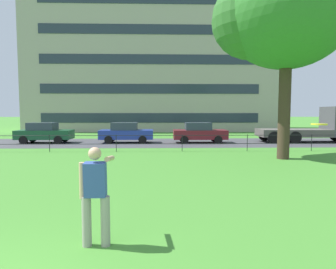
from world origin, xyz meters
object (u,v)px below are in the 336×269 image
person_thrower (96,193)px  frisbee (319,124)px  tree_large_lawn (279,17)px  car_dark_green_right (44,133)px  car_blue_center (126,133)px  apartment_building_background (152,66)px  car_maroon_left (199,133)px  flatbed_truck_far_right (321,126)px

person_thrower → frisbee: (3.93, 0.16, 1.16)m
tree_large_lawn → car_dark_green_right: tree_large_lawn is taller
car_blue_center → apartment_building_background: size_ratio=0.13×
person_thrower → car_dark_green_right: 18.79m
frisbee → car_maroon_left: 16.82m
frisbee → car_dark_green_right: (-11.55, 17.01, -1.32)m
frisbee → apartment_building_background: 35.43m
flatbed_truck_far_right → apartment_building_background: size_ratio=0.24×
tree_large_lawn → car_dark_green_right: 17.59m
tree_large_lawn → apartment_building_background: apartment_building_background is taller
car_dark_green_right → apartment_building_background: 20.71m
car_blue_center → car_dark_green_right: bearing=179.5°
apartment_building_background → frisbee: bearing=-83.6°
car_maroon_left → apartment_building_background: bearing=102.8°
apartment_building_background → car_blue_center: bearing=-94.9°
person_thrower → frisbee: 4.10m
car_blue_center → car_maroon_left: same height
person_thrower → car_dark_green_right: person_thrower is taller
car_blue_center → apartment_building_background: (1.50, 17.65, 7.78)m
person_thrower → car_blue_center: 17.19m
person_thrower → car_blue_center: size_ratio=0.43×
car_maroon_left → flatbed_truck_far_right: 9.48m
car_dark_green_right → car_blue_center: (6.16, -0.05, 0.00)m
frisbee → car_blue_center: bearing=107.6°
car_maroon_left → car_blue_center: bearing=178.0°
apartment_building_background → tree_large_lawn: bearing=-74.8°
car_blue_center → person_thrower: bearing=-85.1°
car_blue_center → flatbed_truck_far_right: flatbed_truck_far_right is taller
car_dark_green_right → car_blue_center: size_ratio=1.00×
person_thrower → car_maroon_left: person_thrower is taller
frisbee → car_blue_center: (-5.39, 16.96, -1.32)m
tree_large_lawn → person_thrower: size_ratio=5.52×
frisbee → car_blue_center: size_ratio=0.08×
frisbee → flatbed_truck_far_right: (9.63, 17.02, -0.88)m
tree_large_lawn → car_maroon_left: (-2.84, 7.47, -6.18)m
car_maroon_left → flatbed_truck_far_right: size_ratio=0.54×
flatbed_truck_far_right → car_dark_green_right: bearing=-180.0°
tree_large_lawn → frisbee: bearing=-107.9°
frisbee → car_maroon_left: bearing=89.4°
frisbee → car_dark_green_right: 20.60m
flatbed_truck_far_right → apartment_building_background: (-13.52, 17.59, 7.34)m
car_maroon_left → flatbed_truck_far_right: flatbed_truck_far_right is taller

